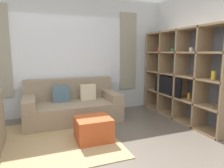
{
  "coord_description": "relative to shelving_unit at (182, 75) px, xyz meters",
  "views": [
    {
      "loc": [
        -0.77,
        -1.96,
        1.44
      ],
      "look_at": [
        0.56,
        1.48,
        0.85
      ],
      "focal_mm": 32.0,
      "sensor_mm": 36.0,
      "label": 1
    }
  ],
  "objects": [
    {
      "name": "couch_main",
      "position": [
        -2.22,
        0.76,
        -0.65
      ],
      "size": [
        1.94,
        0.97,
        0.85
      ],
      "color": "gray",
      "rests_on": "ground_plane"
    },
    {
      "name": "shelving_unit",
      "position": [
        0.0,
        0.0,
        0.0
      ],
      "size": [
        0.39,
        2.32,
        1.91
      ],
      "color": "#515660",
      "rests_on": "ground_plane"
    },
    {
      "name": "ottoman",
      "position": [
        -2.09,
        -0.4,
        -0.75
      ],
      "size": [
        0.56,
        0.5,
        0.39
      ],
      "color": "#B74C23",
      "rests_on": "ground_plane"
    },
    {
      "name": "wall_right",
      "position": [
        0.2,
        -0.1,
        0.4
      ],
      "size": [
        0.07,
        3.89,
        2.7
      ],
      "primitive_type": "cube",
      "color": "silver",
      "rests_on": "ground_plane"
    },
    {
      "name": "wall_back",
      "position": [
        -2.15,
        1.27,
        0.41
      ],
      "size": [
        5.83,
        0.11,
        2.7
      ],
      "color": "silver",
      "rests_on": "ground_plane"
    },
    {
      "name": "area_rug",
      "position": [
        -2.87,
        -0.19,
        -0.94
      ],
      "size": [
        2.33,
        1.95,
        0.01
      ],
      "primitive_type": "cube",
      "color": "tan",
      "rests_on": "ground_plane"
    }
  ]
}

